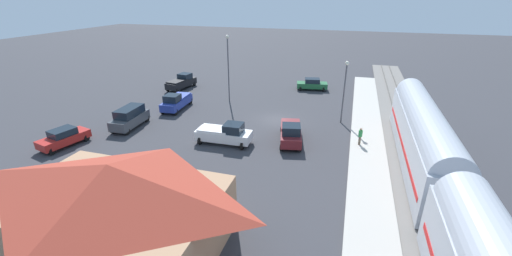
% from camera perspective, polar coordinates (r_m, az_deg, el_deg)
% --- Properties ---
extents(ground_plane, '(200.00, 200.00, 0.00)m').
position_cam_1_polar(ground_plane, '(37.26, 3.63, 1.40)').
color(ground_plane, '#38383D').
extents(railway_track, '(4.80, 70.00, 0.30)m').
position_cam_1_polar(railway_track, '(36.94, 25.25, -0.91)').
color(railway_track, slate).
rests_on(railway_track, ground).
extents(platform, '(3.20, 46.00, 0.30)m').
position_cam_1_polar(platform, '(36.46, 19.10, -0.13)').
color(platform, '#B7B2A8').
rests_on(platform, ground).
extents(station_building, '(12.38, 8.37, 5.36)m').
position_cam_1_polar(station_building, '(19.90, -23.83, -12.44)').
color(station_building, tan).
rests_on(station_building, ground).
extents(pedestrian_on_platform, '(0.36, 0.36, 1.71)m').
position_cam_1_polar(pedestrian_on_platform, '(31.73, 18.07, -1.21)').
color(pedestrian_on_platform, brown).
rests_on(pedestrian_on_platform, platform).
extents(pickup_blue, '(2.31, 5.52, 2.14)m').
position_cam_1_polar(pickup_blue, '(41.72, -14.02, 4.63)').
color(pickup_blue, '#283D9E').
rests_on(pickup_blue, ground).
extents(pickup_maroon, '(3.04, 5.69, 2.14)m').
position_cam_1_polar(pickup_maroon, '(31.62, 6.21, -0.74)').
color(pickup_maroon, maroon).
rests_on(pickup_maroon, ground).
extents(pickup_white, '(5.45, 2.60, 2.14)m').
position_cam_1_polar(pickup_white, '(31.26, -5.59, -1.00)').
color(pickup_white, white).
rests_on(pickup_white, ground).
extents(pickup_black, '(2.73, 5.63, 2.14)m').
position_cam_1_polar(pickup_black, '(50.91, -13.10, 7.99)').
color(pickup_black, black).
rests_on(pickup_black, ground).
extents(sedan_green, '(4.76, 2.87, 1.74)m').
position_cam_1_polar(sedan_green, '(49.67, 9.94, 7.70)').
color(sedan_green, '#236638').
rests_on(sedan_green, ground).
extents(sedan_red, '(2.83, 4.80, 1.74)m').
position_cam_1_polar(sedan_red, '(35.78, -31.02, -1.44)').
color(sedan_red, red).
rests_on(sedan_red, ground).
extents(suv_charcoal, '(2.24, 5.00, 2.22)m').
position_cam_1_polar(suv_charcoal, '(37.52, -21.55, 1.81)').
color(suv_charcoal, '#47494F').
rests_on(suv_charcoal, ground).
extents(light_pole_near_platform, '(0.44, 0.44, 6.98)m').
position_cam_1_polar(light_pole_near_platform, '(36.42, 15.53, 7.48)').
color(light_pole_near_platform, '#515156').
rests_on(light_pole_near_platform, ground).
extents(light_pole_lot_center, '(0.44, 0.44, 8.74)m').
position_cam_1_polar(light_pole_lot_center, '(42.58, -4.99, 11.70)').
color(light_pole_lot_center, '#515156').
rests_on(light_pole_lot_center, ground).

